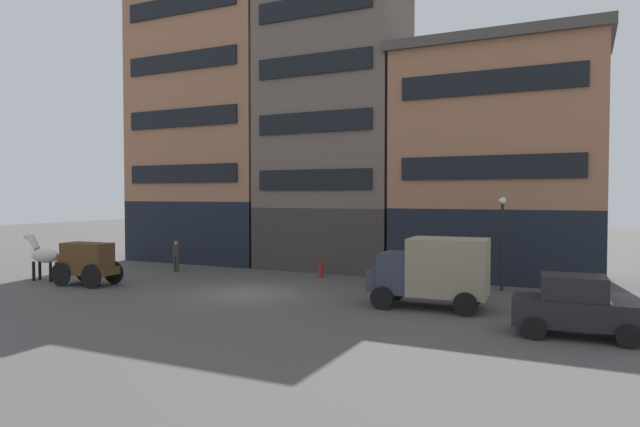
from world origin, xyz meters
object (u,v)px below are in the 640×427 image
object	(u,v)px
cargo_wagon	(86,261)
streetlamp_curbside	(502,230)
pedestrian_officer	(176,254)
fire_hydrant_curbside	(321,269)
draft_horse	(43,255)
delivery_truck_near	(432,270)
sedan_dark	(578,306)

from	to	relation	value
cargo_wagon	streetlamp_curbside	size ratio (longest dim) A/B	0.73
pedestrian_officer	fire_hydrant_curbside	distance (m)	8.19
draft_horse	fire_hydrant_curbside	bearing A→B (deg)	30.12
streetlamp_curbside	delivery_truck_near	bearing A→B (deg)	-110.40
sedan_dark	pedestrian_officer	size ratio (longest dim) A/B	2.11
pedestrian_officer	fire_hydrant_curbside	world-z (taller)	pedestrian_officer
pedestrian_officer	sedan_dark	bearing A→B (deg)	-15.81
draft_horse	delivery_truck_near	size ratio (longest dim) A/B	0.53
delivery_truck_near	sedan_dark	xyz separation A→B (m)	(4.92, -2.23, -0.51)
delivery_truck_near	streetlamp_curbside	distance (m)	5.42
pedestrian_officer	streetlamp_curbside	size ratio (longest dim) A/B	0.44
fire_hydrant_curbside	streetlamp_curbside	bearing A→B (deg)	-0.34
cargo_wagon	delivery_truck_near	xyz separation A→B (m)	(15.85, 1.85, 0.28)
sedan_dark	pedestrian_officer	world-z (taller)	sedan_dark
delivery_truck_near	draft_horse	bearing A→B (deg)	-174.37
sedan_dark	streetlamp_curbside	world-z (taller)	streetlamp_curbside
pedestrian_officer	fire_hydrant_curbside	bearing A→B (deg)	11.15
cargo_wagon	delivery_truck_near	distance (m)	15.96
cargo_wagon	sedan_dark	world-z (taller)	cargo_wagon
delivery_truck_near	sedan_dark	size ratio (longest dim) A/B	1.17
cargo_wagon	streetlamp_curbside	bearing A→B (deg)	21.00
pedestrian_officer	fire_hydrant_curbside	xyz separation A→B (m)	(8.01, 1.58, -0.55)
cargo_wagon	delivery_truck_near	world-z (taller)	delivery_truck_near
cargo_wagon	draft_horse	xyz separation A→B (m)	(-2.95, -0.00, 0.12)
sedan_dark	streetlamp_curbside	bearing A→B (deg)	113.25
fire_hydrant_curbside	draft_horse	bearing A→B (deg)	-149.88
cargo_wagon	streetlamp_curbside	xyz separation A→B (m)	(17.69, 6.79, 1.52)
streetlamp_curbside	fire_hydrant_curbside	bearing A→B (deg)	179.66
draft_horse	pedestrian_officer	bearing A→B (deg)	54.28
sedan_dark	pedestrian_officer	distance (m)	20.72
delivery_truck_near	pedestrian_officer	world-z (taller)	delivery_truck_near
cargo_wagon	sedan_dark	bearing A→B (deg)	-1.04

